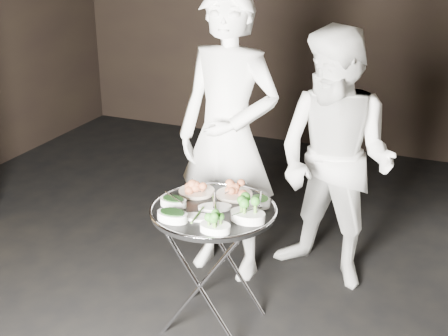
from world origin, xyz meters
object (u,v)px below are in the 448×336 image
at_px(tray_stand, 214,262).
at_px(waiter_right, 335,161).
at_px(waiter_left, 228,137).
at_px(serving_tray, 213,210).

distance_m(tray_stand, waiter_right, 1.02).
distance_m(tray_stand, waiter_left, 0.85).
bearing_deg(serving_tray, tray_stand, 97.13).
relative_size(serving_tray, waiter_right, 0.42).
height_order(tray_stand, serving_tray, serving_tray).
bearing_deg(waiter_right, waiter_left, -151.09).
bearing_deg(waiter_left, tray_stand, -69.13).
xyz_separation_m(tray_stand, waiter_left, (-0.18, 0.63, 0.54)).
xyz_separation_m(waiter_left, waiter_right, (0.67, 0.15, -0.11)).
relative_size(serving_tray, waiter_left, 0.37).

